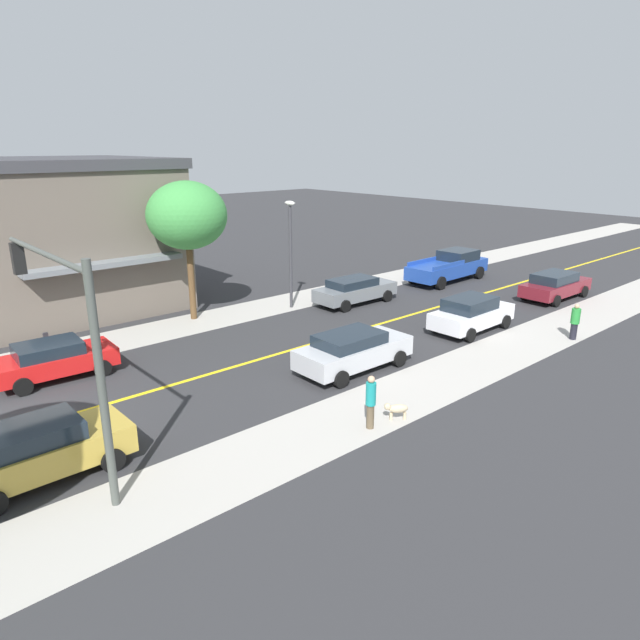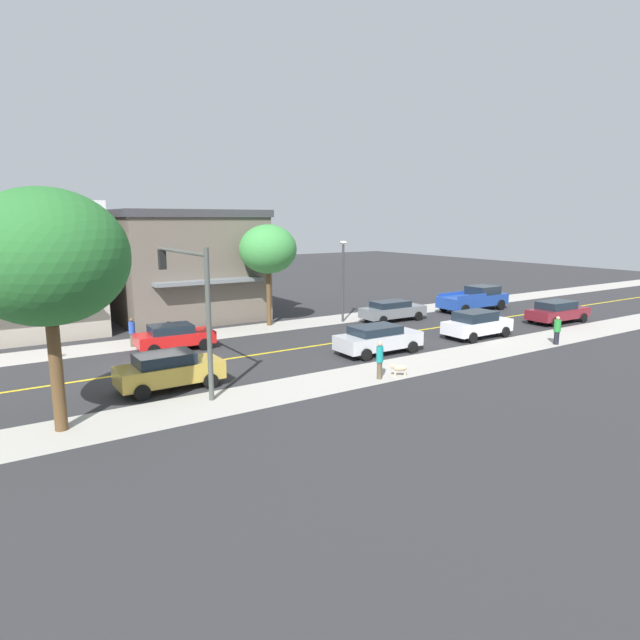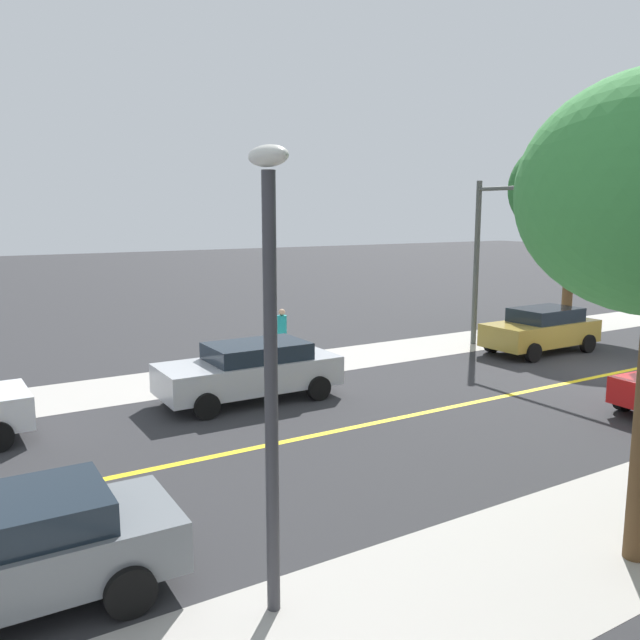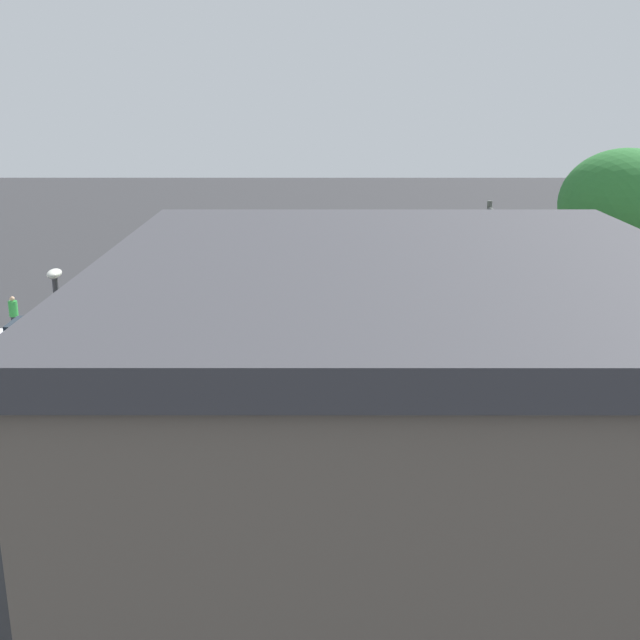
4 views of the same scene
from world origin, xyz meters
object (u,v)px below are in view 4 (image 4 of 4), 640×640
object	(u,v)px
red_sedan_left_curb	(492,410)
pedestrian_teal_shirt	(306,314)
white_sedan_right_curb	(39,340)
parking_meter	(495,431)
pedestrian_green_shirt	(14,314)
traffic_light_mast	(497,256)
street_lamp	(61,342)
silver_sedan_right_curb	(229,343)
small_dog	(283,324)
gold_sedan_right_curb	(518,342)
street_tree_left_near	(625,205)
street_tree_right_corner	(230,303)
pedestrian_blue_shirt	(567,435)

from	to	relation	value
red_sedan_left_curb	pedestrian_teal_shirt	bearing A→B (deg)	-57.51
white_sedan_right_curb	pedestrian_teal_shirt	distance (m)	10.94
parking_meter	pedestrian_green_shirt	bearing A→B (deg)	56.02
traffic_light_mast	street_lamp	xyz separation A→B (m)	(-8.71, 13.94, -0.64)
silver_sedan_right_curb	small_dog	size ratio (longest dim) A/B	6.44
street_lamp	gold_sedan_right_curb	size ratio (longest dim) A/B	1.29
street_tree_left_near	street_tree_right_corner	world-z (taller)	street_tree_left_near
traffic_light_mast	street_lamp	distance (m)	16.45
gold_sedan_right_curb	traffic_light_mast	bearing A→B (deg)	-21.54
street_tree_right_corner	gold_sedan_right_curb	xyz separation A→B (m)	(9.96, -9.96, -4.24)
street_lamp	gold_sedan_right_curb	xyz separation A→B (m)	(8.35, -14.88, -2.69)
red_sedan_left_curb	silver_sedan_right_curb	size ratio (longest dim) A/B	0.89
street_lamp	small_dog	size ratio (longest dim) A/B	7.63
gold_sedan_right_curb	silver_sedan_right_curb	bearing A→B (deg)	-0.61
silver_sedan_right_curb	red_sedan_left_curb	bearing A→B (deg)	143.42
street_tree_right_corner	silver_sedan_right_curb	distance (m)	10.92
traffic_light_mast	pedestrian_green_shirt	bearing A→B (deg)	-100.19
street_tree_right_corner	pedestrian_green_shirt	xyz separation A→B (m)	(13.93, 11.06, -4.22)
parking_meter	pedestrian_blue_shirt	bearing A→B (deg)	-97.24
street_tree_right_corner	small_dog	distance (m)	14.64
white_sedan_right_curb	small_dog	world-z (taller)	white_sedan_right_curb
street_tree_right_corner	red_sedan_left_curb	size ratio (longest dim) A/B	1.60
parking_meter	small_dog	world-z (taller)	parking_meter
gold_sedan_right_curb	silver_sedan_right_curb	xyz separation A→B (m)	(0.02, 11.20, -0.02)
red_sedan_left_curb	pedestrian_blue_shirt	xyz separation A→B (m)	(-2.02, -1.72, 0.10)
gold_sedan_right_curb	pedestrian_green_shirt	xyz separation A→B (m)	(3.97, 21.02, 0.02)
white_sedan_right_curb	small_dog	xyz separation A→B (m)	(3.68, -9.37, -0.45)
street_tree_right_corner	pedestrian_blue_shirt	bearing A→B (deg)	-82.00
street_tree_right_corner	street_tree_left_near	bearing A→B (deg)	-49.32
red_sedan_left_curb	gold_sedan_right_curb	distance (m)	7.06
street_tree_right_corner	pedestrian_blue_shirt	size ratio (longest dim) A/B	4.14
pedestrian_green_shirt	small_dog	world-z (taller)	pedestrian_green_shirt
traffic_light_mast	gold_sedan_right_curb	bearing A→B (deg)	68.95
red_sedan_left_curb	gold_sedan_right_curb	bearing A→B (deg)	-106.97
red_sedan_left_curb	gold_sedan_right_curb	size ratio (longest dim) A/B	0.97
street_lamp	street_tree_left_near	bearing A→B (deg)	-60.83
pedestrian_blue_shirt	street_tree_right_corner	bearing A→B (deg)	78.69
red_sedan_left_curb	pedestrian_blue_shirt	size ratio (longest dim) A/B	2.59
gold_sedan_right_curb	pedestrian_blue_shirt	size ratio (longest dim) A/B	2.67
silver_sedan_right_curb	pedestrian_blue_shirt	size ratio (longest dim) A/B	2.91
street_lamp	pedestrian_teal_shirt	world-z (taller)	street_lamp
white_sedan_right_curb	small_dog	distance (m)	10.08
street_tree_left_near	red_sedan_left_curb	bearing A→B (deg)	142.91
parking_meter	street_lamp	distance (m)	12.51
street_tree_right_corner	red_sedan_left_curb	distance (m)	9.32
traffic_light_mast	street_lamp	bearing A→B (deg)	-57.99
gold_sedan_right_curb	small_dog	bearing A→B (deg)	-23.27
street_tree_left_near	street_lamp	distance (m)	22.29
pedestrian_blue_shirt	small_dog	distance (m)	15.23
silver_sedan_right_curb	small_dog	xyz separation A→B (m)	(3.88, -1.91, -0.42)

